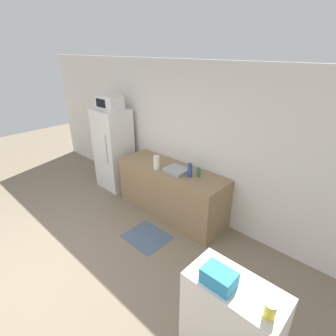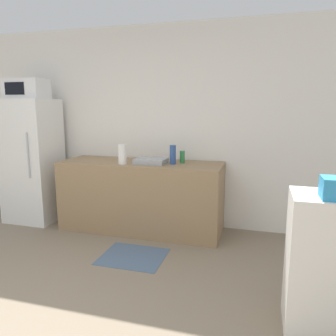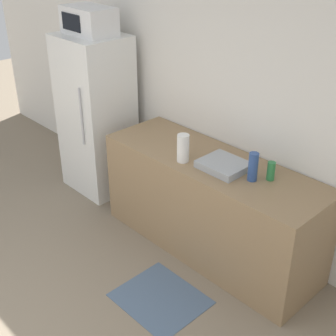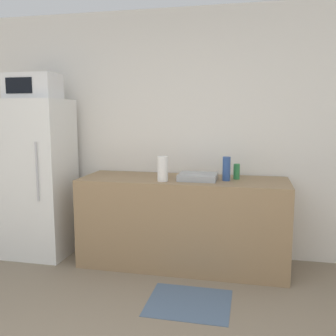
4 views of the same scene
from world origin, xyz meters
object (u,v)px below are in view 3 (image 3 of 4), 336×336
paper_towel_roll (183,148)px  refrigerator (96,116)px  bottle_tall (253,167)px  bottle_short (271,171)px  microwave (89,21)px

paper_towel_roll → refrigerator: bearing=174.2°
bottle_tall → bottle_short: (0.09, 0.11, -0.04)m
microwave → bottle_tall: microwave is taller
bottle_tall → paper_towel_roll: size_ratio=0.97×
refrigerator → bottle_short: 2.10m
microwave → refrigerator: bearing=68.2°
refrigerator → bottle_tall: size_ratio=7.25×
bottle_short → paper_towel_roll: bearing=-158.6°
refrigerator → bottle_short: (2.09, 0.12, 0.13)m
microwave → bottle_short: (2.09, 0.12, -0.84)m
paper_towel_roll → bottle_tall: bearing=15.1°
refrigerator → bottle_tall: (2.00, 0.01, 0.17)m
refrigerator → paper_towel_roll: bearing=-5.8°
refrigerator → bottle_short: size_ratio=11.13×
paper_towel_roll → bottle_short: bearing=21.4°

